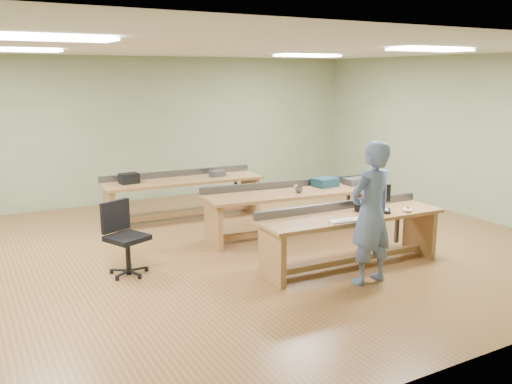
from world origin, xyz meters
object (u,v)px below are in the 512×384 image
(workbench_back, at_px, (183,189))
(workbench_mid, at_px, (294,202))
(drinks_can, at_px, (296,189))
(parts_bin_grey, at_px, (356,181))
(workbench_front, at_px, (350,228))
(laptop_base, at_px, (379,211))
(camera_bag, at_px, (364,206))
(task_chair, at_px, (125,248))
(parts_bin_teal, at_px, (325,182))
(person, at_px, (371,213))
(mug, at_px, (299,190))

(workbench_back, bearing_deg, workbench_mid, -54.08)
(workbench_mid, height_order, drinks_can, drinks_can)
(parts_bin_grey, bearing_deg, drinks_can, -177.39)
(workbench_front, distance_m, laptop_base, 0.48)
(laptop_base, bearing_deg, workbench_back, 152.10)
(workbench_back, bearing_deg, camera_bag, -66.11)
(camera_bag, relative_size, parts_bin_grey, 0.54)
(task_chair, distance_m, parts_bin_teal, 3.71)
(laptop_base, xyz_separation_m, parts_bin_teal, (0.40, 1.81, 0.05))
(workbench_front, bearing_deg, drinks_can, 88.75)
(person, distance_m, camera_bag, 0.79)
(workbench_mid, relative_size, parts_bin_grey, 7.67)
(workbench_front, xyz_separation_m, camera_bag, (0.27, 0.04, 0.27))
(workbench_mid, distance_m, camera_bag, 1.64)
(workbench_mid, xyz_separation_m, drinks_can, (-0.04, -0.13, 0.25))
(workbench_mid, relative_size, parts_bin_teal, 7.70)
(person, distance_m, mug, 2.13)
(camera_bag, height_order, task_chair, task_chair)
(parts_bin_teal, height_order, parts_bin_grey, parts_bin_teal)
(workbench_back, bearing_deg, mug, -56.24)
(workbench_front, height_order, drinks_can, drinks_can)
(workbench_back, bearing_deg, drinks_can, -56.72)
(laptop_base, bearing_deg, workbench_mid, 138.67)
(workbench_mid, xyz_separation_m, parts_bin_teal, (0.68, 0.07, 0.26))
(workbench_mid, height_order, laptop_base, workbench_mid)
(parts_bin_grey, bearing_deg, camera_bag, -125.92)
(parts_bin_teal, bearing_deg, workbench_front, -115.59)
(workbench_back, relative_size, drinks_can, 24.28)
(workbench_front, xyz_separation_m, parts_bin_grey, (1.38, 1.58, 0.25))
(workbench_mid, height_order, mug, workbench_mid)
(person, bearing_deg, camera_bag, -129.92)
(camera_bag, distance_m, task_chair, 3.34)
(workbench_mid, distance_m, drinks_can, 0.28)
(person, distance_m, drinks_can, 2.15)
(laptop_base, bearing_deg, mug, 139.76)
(laptop_base, bearing_deg, workbench_front, -153.66)
(laptop_base, height_order, mug, mug)
(person, height_order, parts_bin_teal, person)
(camera_bag, height_order, drinks_can, camera_bag)
(parts_bin_teal, height_order, mug, parts_bin_teal)
(person, xyz_separation_m, laptop_base, (0.60, 0.52, -0.15))
(workbench_mid, height_order, workbench_back, same)
(workbench_mid, xyz_separation_m, person, (-0.31, -2.26, 0.36))
(laptop_base, height_order, drinks_can, drinks_can)
(parts_bin_teal, height_order, drinks_can, parts_bin_teal)
(workbench_mid, bearing_deg, drinks_can, -102.38)
(parts_bin_grey, distance_m, drinks_can, 1.29)
(parts_bin_teal, xyz_separation_m, parts_bin_grey, (0.56, -0.14, -0.02))
(workbench_mid, height_order, task_chair, task_chair)
(laptop_base, distance_m, drinks_can, 1.65)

